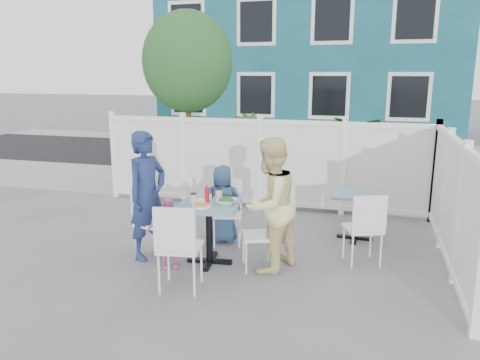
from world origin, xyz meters
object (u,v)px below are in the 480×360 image
(man, at_px, (147,195))
(toddler, at_px, (168,232))
(chair_near, at_px, (178,242))
(boy, at_px, (223,204))
(utility_cabinet, at_px, (175,153))
(chair_right, at_px, (264,229))
(main_table, at_px, (209,217))
(spare_table, at_px, (357,204))
(woman, at_px, (270,205))
(chair_back, at_px, (227,207))
(chair_left, at_px, (150,215))

(man, height_order, toddler, man)
(chair_near, height_order, boy, boy)
(utility_cabinet, bearing_deg, chair_right, -52.59)
(main_table, distance_m, boy, 0.80)
(utility_cabinet, xyz_separation_m, main_table, (2.28, -4.21, -0.02))
(man, xyz_separation_m, boy, (0.77, 0.81, -0.28))
(chair_near, height_order, toddler, chair_near)
(utility_cabinet, bearing_deg, man, -69.27)
(spare_table, distance_m, woman, 1.74)
(main_table, height_order, chair_right, chair_right)
(chair_right, height_order, toddler, toddler)
(utility_cabinet, distance_m, spare_table, 4.93)
(spare_table, relative_size, chair_back, 0.77)
(utility_cabinet, xyz_separation_m, chair_right, (2.99, -4.18, -0.12))
(chair_back, height_order, toddler, toddler)
(toddler, bearing_deg, woman, -13.87)
(spare_table, xyz_separation_m, chair_right, (-1.06, -1.38, -0.03))
(utility_cabinet, distance_m, chair_near, 5.54)
(utility_cabinet, relative_size, spare_table, 1.81)
(chair_right, xyz_separation_m, boy, (-0.78, 0.77, 0.05))
(chair_right, relative_size, man, 0.52)
(main_table, relative_size, toddler, 0.90)
(chair_left, bearing_deg, chair_right, 101.53)
(spare_table, bearing_deg, woman, -125.40)
(utility_cabinet, xyz_separation_m, toddler, (1.84, -4.48, -0.17))
(spare_table, bearing_deg, chair_near, -128.76)
(main_table, relative_size, chair_back, 0.91)
(chair_back, distance_m, toddler, 1.16)
(chair_back, bearing_deg, toddler, 53.47)
(utility_cabinet, xyz_separation_m, woman, (3.06, -4.20, 0.20))
(main_table, distance_m, woman, 0.81)
(utility_cabinet, height_order, chair_back, utility_cabinet)
(chair_left, height_order, chair_back, chair_left)
(boy, bearing_deg, utility_cabinet, -67.71)
(spare_table, relative_size, man, 0.41)
(man, bearing_deg, chair_back, -26.30)
(chair_right, relative_size, chair_near, 0.87)
(chair_back, xyz_separation_m, woman, (0.78, -0.79, 0.30))
(utility_cabinet, relative_size, chair_near, 1.25)
(main_table, xyz_separation_m, boy, (-0.07, 0.80, -0.05))
(utility_cabinet, height_order, woman, woman)
(spare_table, distance_m, man, 2.99)
(chair_right, xyz_separation_m, chair_near, (-0.77, -0.89, 0.08))
(utility_cabinet, distance_m, chair_back, 4.10)
(utility_cabinet, relative_size, boy, 1.12)
(main_table, relative_size, man, 0.49)
(utility_cabinet, height_order, spare_table, utility_cabinet)
(utility_cabinet, relative_size, main_table, 1.53)
(chair_back, bearing_deg, spare_table, -175.33)
(spare_table, distance_m, toddler, 2.78)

